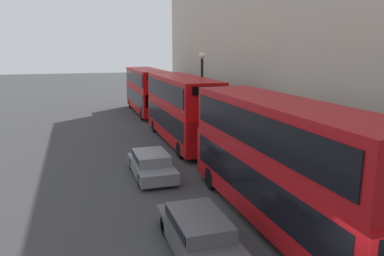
{
  "coord_description": "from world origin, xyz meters",
  "views": [
    {
      "loc": [
        -5.27,
        -5.45,
        6.3
      ],
      "look_at": [
        0.48,
        12.81,
        2.26
      ],
      "focal_mm": 35.0,
      "sensor_mm": 36.0,
      "label": 1
    }
  ],
  "objects_px": {
    "bus_leading": "(282,159)",
    "car_hatchback": "(152,164)",
    "bus_third_in_queue": "(147,89)",
    "car_dark_sedan": "(200,233)",
    "bus_second_in_queue": "(181,107)"
  },
  "relations": [
    {
      "from": "car_dark_sedan",
      "to": "car_hatchback",
      "type": "height_order",
      "value": "same"
    },
    {
      "from": "bus_third_in_queue",
      "to": "car_dark_sedan",
      "type": "relative_size",
      "value": 2.28
    },
    {
      "from": "bus_third_in_queue",
      "to": "bus_second_in_queue",
      "type": "bearing_deg",
      "value": -90.0
    },
    {
      "from": "bus_leading",
      "to": "car_dark_sedan",
      "type": "distance_m",
      "value": 3.99
    },
    {
      "from": "bus_leading",
      "to": "car_hatchback",
      "type": "relative_size",
      "value": 2.69
    },
    {
      "from": "bus_third_in_queue",
      "to": "bus_leading",
      "type": "bearing_deg",
      "value": -90.0
    },
    {
      "from": "bus_third_in_queue",
      "to": "car_dark_sedan",
      "type": "xyz_separation_m",
      "value": [
        -3.4,
        -26.68,
        -1.76
      ]
    },
    {
      "from": "bus_leading",
      "to": "car_hatchback",
      "type": "distance_m",
      "value": 7.66
    },
    {
      "from": "bus_third_in_queue",
      "to": "car_hatchback",
      "type": "bearing_deg",
      "value": -100.1
    },
    {
      "from": "bus_leading",
      "to": "bus_third_in_queue",
      "type": "distance_m",
      "value": 25.7
    },
    {
      "from": "bus_leading",
      "to": "car_hatchback",
      "type": "xyz_separation_m",
      "value": [
        -3.4,
        6.61,
        -1.84
      ]
    },
    {
      "from": "bus_second_in_queue",
      "to": "car_hatchback",
      "type": "xyz_separation_m",
      "value": [
        -3.4,
        -6.38,
        -1.82
      ]
    },
    {
      "from": "bus_second_in_queue",
      "to": "car_dark_sedan",
      "type": "bearing_deg",
      "value": -103.68
    },
    {
      "from": "bus_leading",
      "to": "bus_third_in_queue",
      "type": "height_order",
      "value": "bus_leading"
    },
    {
      "from": "bus_second_in_queue",
      "to": "car_hatchback",
      "type": "distance_m",
      "value": 7.45
    }
  ]
}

